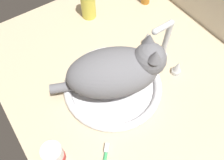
# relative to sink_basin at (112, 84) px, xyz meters

# --- Properties ---
(countertop) EXTENTS (1.06, 0.83, 0.03)m
(countertop) POSITION_rel_sink_basin_xyz_m (0.00, 0.07, -0.03)
(countertop) COLOR #CCB793
(countertop) RESTS_ON ground
(backsplash_wall) EXTENTS (1.06, 0.02, 0.32)m
(backsplash_wall) POSITION_rel_sink_basin_xyz_m (0.00, 0.50, 0.12)
(backsplash_wall) COLOR beige
(backsplash_wall) RESTS_ON ground
(sink_basin) EXTENTS (0.34, 0.34, 0.03)m
(sink_basin) POSITION_rel_sink_basin_xyz_m (0.00, 0.00, 0.00)
(sink_basin) COLOR white
(sink_basin) RESTS_ON countertop
(faucet) EXTENTS (0.20, 0.10, 0.19)m
(faucet) POSITION_rel_sink_basin_xyz_m (0.00, 0.22, 0.06)
(faucet) COLOR silver
(faucet) RESTS_ON countertop
(cat) EXTENTS (0.28, 0.37, 0.18)m
(cat) POSITION_rel_sink_basin_xyz_m (0.01, 0.02, 0.09)
(cat) COLOR slate
(cat) RESTS_ON sink_basin
(soap_pump_bottle) EXTENTS (0.06, 0.06, 0.18)m
(soap_pump_bottle) POSITION_rel_sink_basin_xyz_m (-0.35, 0.12, 0.06)
(soap_pump_bottle) COLOR #E5DB4C
(soap_pump_bottle) RESTS_ON countertop
(pill_bottle) EXTENTS (0.06, 0.06, 0.09)m
(pill_bottle) POSITION_rel_sink_basin_xyz_m (0.11, -0.27, 0.03)
(pill_bottle) COLOR white
(pill_bottle) RESTS_ON countertop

